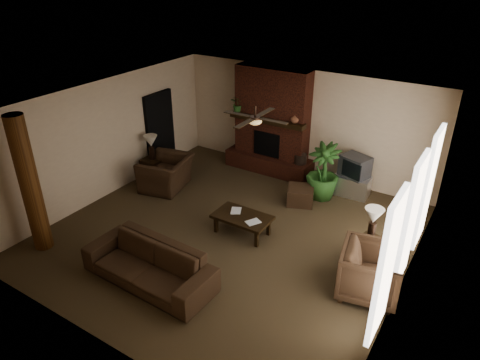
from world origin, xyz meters
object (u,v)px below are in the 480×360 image
Objects in this scene: ottoman at (300,195)px; tv_stand at (352,185)px; coffee_table at (242,218)px; lamp_right at (374,218)px; floor_vase at (300,164)px; armchair_right at (371,270)px; side_table_left at (153,168)px; sofa at (148,259)px; side_table_right at (370,252)px; log_column at (30,185)px; floor_plant at (322,183)px; lamp_left at (151,143)px; armchair_left at (166,168)px.

ottoman is 1.37m from tv_stand.
lamp_right reaches higher than coffee_table.
floor_vase is 1.18× the size of lamp_right.
armchair_right is 6.37m from side_table_left.
sofa is 4.52× the size of side_table_right.
side_table_left is (-2.77, 3.15, -0.21)m from sofa.
log_column is 5.09× the size of side_table_right.
lamp_right is at bearing -5.16° from side_table_left.
log_column reaches higher than sofa.
floor_plant reaches higher than coffee_table.
floor_plant is (3.96, 4.91, -1.01)m from log_column.
lamp_right reaches higher than ottoman.
sofa is 3.83× the size of lamp_left.
lamp_right is at bearing -47.61° from floor_plant.
sofa is 3.23× the size of floor_vase.
lamp_right is (2.07, -1.40, 0.80)m from ottoman.
lamp_left is 6.04m from side_table_right.
floor_plant is 2.13× the size of lamp_left.
coffee_table is at bearing -16.03° from side_table_left.
lamp_right is (2.65, -2.56, 0.57)m from floor_vase.
floor_vase is (-0.58, 1.16, 0.23)m from ottoman.
floor_plant is at bearing 18.55° from side_table_left.
log_column is at bearing -153.06° from side_table_right.
side_table_left is (-3.37, 0.97, -0.10)m from coffee_table.
armchair_right is (6.01, 2.12, -0.89)m from log_column.
sofa is 3.87m from armchair_right.
log_column is 4.31× the size of lamp_left.
log_column reaches higher than floor_plant.
floor_vase is (-0.09, 2.99, 0.06)m from coffee_table.
lamp_left is at bearing -167.37° from ottoman.
floor_plant is 4.43m from lamp_left.
ottoman is 0.43× the size of floor_plant.
coffee_table is at bearing -170.38° from lamp_right.
lamp_right is (1.18, -2.44, 0.75)m from tv_stand.
log_column reaches higher than lamp_right.
floor_vase is 3.89m from lamp_left.
tv_stand reaches higher than coffee_table.
lamp_left reaches higher than ottoman.
coffee_table is at bearing 38.72° from log_column.
side_table_right is (-0.24, 0.82, -0.24)m from armchair_right.
armchair_left is 3.46m from floor_vase.
armchair_left reaches higher than sofa.
floor_plant is at bearing 101.67° from armchair_left.
side_table_right is (2.12, -1.44, 0.08)m from ottoman.
tv_stand is at bearing 21.91° from lamp_left.
log_column is 2.02× the size of floor_plant.
log_column is 3.42m from armchair_left.
armchair_right is at bearing -43.78° from ottoman.
floor_plant is at bearing -141.09° from tv_stand.
log_column is 2.27× the size of armchair_left.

